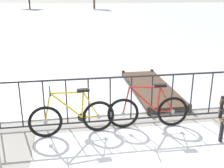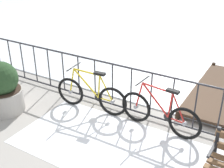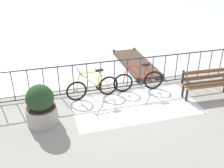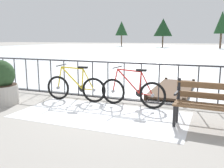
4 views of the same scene
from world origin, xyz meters
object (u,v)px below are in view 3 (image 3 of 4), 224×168
Objects in this scene: bicycle_near_railing at (139,80)px; park_bench at (206,81)px; bicycle_second at (93,87)px; planter_with_shrub at (41,106)px.

park_bench is (1.96, -0.89, 0.14)m from bicycle_near_railing.
bicycle_second is 1.05× the size of park_bench.
bicycle_near_railing is 1.50× the size of planter_with_shrub.
planter_with_shrub is at bearing -178.15° from park_bench.
bicycle_near_railing is 1.06× the size of park_bench.
planter_with_shrub is (-5.14, -0.17, 0.02)m from park_bench.
bicycle_second is (-1.57, -0.07, 0.00)m from bicycle_near_railing.
bicycle_near_railing is at bearing 18.36° from planter_with_shrub.
planter_with_shrub is at bearing -148.47° from bicycle_second.
planter_with_shrub reaches higher than bicycle_second.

